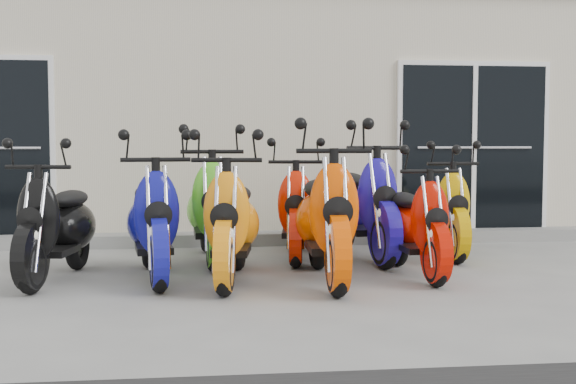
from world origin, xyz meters
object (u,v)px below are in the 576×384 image
(scooter_front_orange_b, at_px, (326,201))
(scooter_back_yellow, at_px, (442,198))
(scooter_front_red, at_px, (415,210))
(scooter_front_blue, at_px, (153,205))
(scooter_back_green, at_px, (210,193))
(scooter_back_red, at_px, (296,198))
(scooter_back_blue, at_px, (362,190))
(scooter_front_orange_a, at_px, (232,206))
(scooter_front_black, at_px, (56,210))

(scooter_front_orange_b, height_order, scooter_back_yellow, scooter_front_orange_b)
(scooter_front_red, xyz_separation_m, scooter_back_yellow, (0.65, 1.16, 0.02))
(scooter_front_blue, distance_m, scooter_back_yellow, 3.29)
(scooter_back_green, xyz_separation_m, scooter_back_red, (0.94, 0.09, -0.07))
(scooter_front_blue, relative_size, scooter_front_red, 1.11)
(scooter_back_green, relative_size, scooter_back_blue, 0.97)
(scooter_front_orange_a, height_order, scooter_back_yellow, scooter_front_orange_a)
(scooter_front_blue, relative_size, scooter_front_orange_b, 0.94)
(scooter_front_blue, height_order, scooter_back_blue, scooter_back_blue)
(scooter_front_orange_b, bearing_deg, scooter_back_blue, 65.78)
(scooter_front_red, height_order, scooter_back_yellow, scooter_back_yellow)
(scooter_front_black, height_order, scooter_back_red, scooter_back_red)
(scooter_back_yellow, bearing_deg, scooter_front_orange_b, -136.30)
(scooter_back_blue, bearing_deg, scooter_front_blue, -163.78)
(scooter_front_red, distance_m, scooter_back_yellow, 1.33)
(scooter_back_green, height_order, scooter_back_blue, scooter_back_blue)
(scooter_front_red, bearing_deg, scooter_back_green, 149.54)
(scooter_back_red, relative_size, scooter_back_yellow, 1.02)
(scooter_back_green, bearing_deg, scooter_front_orange_b, -53.01)
(scooter_back_red, bearing_deg, scooter_front_black, -148.61)
(scooter_back_blue, bearing_deg, scooter_back_red, 163.39)
(scooter_front_blue, bearing_deg, scooter_back_red, 27.20)
(scooter_front_red, xyz_separation_m, scooter_back_red, (-0.99, 1.14, 0.03))
(scooter_front_red, relative_size, scooter_back_green, 0.86)
(scooter_front_black, distance_m, scooter_back_blue, 3.17)
(scooter_front_red, xyz_separation_m, scooter_back_green, (-1.93, 1.05, 0.10))
(scooter_front_black, relative_size, scooter_back_yellow, 1.02)
(scooter_front_blue, xyz_separation_m, scooter_back_red, (1.47, 1.04, -0.03))
(scooter_back_yellow, bearing_deg, scooter_front_red, -117.03)
(scooter_front_black, xyz_separation_m, scooter_front_orange_a, (1.59, -0.24, 0.04))
(scooter_back_red, distance_m, scooter_back_blue, 0.72)
(scooter_back_green, bearing_deg, scooter_front_black, -149.55)
(scooter_front_black, xyz_separation_m, scooter_front_orange_b, (2.45, -0.32, 0.09))
(scooter_front_black, distance_m, scooter_front_orange_b, 2.47)
(scooter_front_blue, distance_m, scooter_back_green, 1.09)
(scooter_front_blue, height_order, scooter_front_orange_b, scooter_front_orange_b)
(scooter_front_black, height_order, scooter_front_blue, scooter_front_blue)
(scooter_front_orange_b, distance_m, scooter_back_yellow, 2.05)
(scooter_front_black, bearing_deg, scooter_back_red, 32.39)
(scooter_front_orange_a, bearing_deg, scooter_back_yellow, 35.67)
(scooter_front_blue, bearing_deg, scooter_front_orange_a, -24.34)
(scooter_front_black, bearing_deg, scooter_front_orange_b, 1.44)
(scooter_back_green, bearing_deg, scooter_back_blue, -4.00)
(scooter_front_orange_a, height_order, scooter_back_blue, scooter_back_blue)
(scooter_front_blue, xyz_separation_m, scooter_back_green, (0.53, 0.95, 0.03))
(scooter_front_blue, xyz_separation_m, scooter_back_yellow, (3.11, 1.06, -0.05))
(scooter_front_blue, distance_m, scooter_back_red, 1.80)
(scooter_front_red, height_order, scooter_back_blue, scooter_back_blue)
(scooter_front_orange_b, xyz_separation_m, scooter_back_blue, (0.59, 1.22, 0.01))
(scooter_back_red, bearing_deg, scooter_back_yellow, 8.66)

